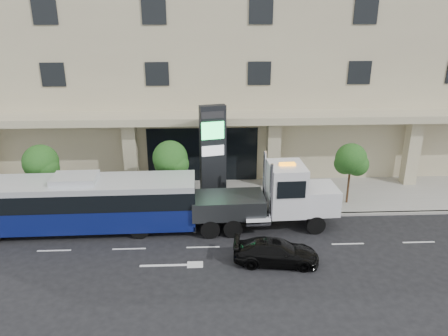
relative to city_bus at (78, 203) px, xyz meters
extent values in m
plane|color=black|center=(7.16, -0.81, -1.74)|extent=(120.00, 120.00, 0.00)
cube|color=gray|center=(7.16, 4.19, -1.66)|extent=(120.00, 6.00, 0.15)
cube|color=gray|center=(7.16, 1.19, -1.66)|extent=(120.00, 0.30, 0.15)
cube|color=tan|center=(7.16, 14.69, 8.26)|extent=(60.00, 15.00, 20.00)
cube|color=tan|center=(7.16, 5.99, 3.46)|extent=(60.00, 2.80, 0.50)
cube|color=black|center=(7.16, 7.16, 0.41)|extent=(8.00, 0.12, 4.00)
cube|color=tan|center=(2.16, 5.99, 0.86)|extent=(0.90, 0.90, 4.90)
cube|color=tan|center=(12.16, 5.99, 0.86)|extent=(0.90, 0.90, 4.90)
cube|color=tan|center=(22.16, 5.99, 0.86)|extent=(0.90, 0.90, 4.90)
cylinder|color=#422B19|center=(-2.84, 2.79, -0.19)|extent=(0.14, 0.14, 2.80)
sphere|color=#124017|center=(-2.84, 2.79, 1.53)|extent=(2.20, 2.20, 2.20)
sphere|color=#124017|center=(-2.49, 2.59, 1.21)|extent=(1.65, 1.65, 1.65)
sphere|color=#124017|center=(-3.14, 2.99, 1.13)|extent=(1.54, 1.54, 1.54)
cylinder|color=#422B19|center=(5.16, 2.79, -0.12)|extent=(0.14, 0.14, 2.94)
sphere|color=#124017|center=(5.16, 2.79, 1.69)|extent=(2.20, 2.20, 2.20)
sphere|color=#124017|center=(5.51, 2.59, 1.35)|extent=(1.65, 1.65, 1.65)
sphere|color=#124017|center=(4.86, 2.99, 1.27)|extent=(1.54, 1.54, 1.54)
cylinder|color=#422B19|center=(16.66, 2.79, -0.22)|extent=(0.14, 0.14, 2.73)
sphere|color=#124017|center=(16.66, 2.79, 1.45)|extent=(2.00, 2.00, 2.00)
sphere|color=#124017|center=(17.01, 2.59, 1.14)|extent=(1.50, 1.50, 1.50)
sphere|color=#124017|center=(16.36, 2.99, 1.06)|extent=(1.40, 1.40, 1.40)
cylinder|color=black|center=(-4.49, 1.09, -1.18)|extent=(1.13, 0.36, 1.12)
cylinder|color=black|center=(3.61, -1.11, -1.18)|extent=(1.13, 0.36, 1.12)
cylinder|color=black|center=(3.57, 1.24, -1.18)|extent=(1.13, 0.36, 1.12)
cube|color=#0C1656|center=(0.01, 0.00, -0.67)|extent=(13.49, 3.05, 1.34)
cube|color=black|center=(0.01, 0.00, 0.50)|extent=(13.49, 3.09, 1.01)
cube|color=silver|center=(0.01, 0.00, 1.17)|extent=(13.49, 3.05, 0.34)
cube|color=silver|center=(0.01, 0.00, 1.51)|extent=(2.50, 1.84, 0.34)
cube|color=#2D3033|center=(6.68, 0.12, -1.23)|extent=(0.19, 2.80, 0.34)
cube|color=#2D3033|center=(10.76, -0.11, -0.94)|extent=(8.49, 1.33, 0.40)
cube|color=white|center=(13.99, 0.01, 0.00)|extent=(2.08, 2.36, 1.49)
cube|color=silver|center=(14.99, 0.05, 0.00)|extent=(0.16, 1.99, 1.19)
cube|color=white|center=(12.00, -0.06, 0.70)|extent=(2.09, 2.56, 2.88)
cube|color=black|center=(12.95, -0.03, 1.15)|extent=(0.19, 2.19, 1.19)
cylinder|color=silver|center=(10.95, -1.20, 0.95)|extent=(0.19, 0.19, 3.38)
cylinder|color=silver|center=(10.87, 0.99, 0.95)|extent=(0.19, 0.19, 3.38)
cube|color=#2D3033|center=(8.62, -0.20, -0.20)|extent=(4.27, 2.55, 1.09)
cube|color=#2D3033|center=(6.24, -0.29, -0.79)|extent=(1.60, 0.34, 0.22)
cube|color=#2D3033|center=(5.64, -0.31, -1.19)|extent=(0.32, 1.80, 0.18)
cube|color=orange|center=(12.00, -0.06, 2.19)|extent=(0.91, 0.38, 0.14)
cylinder|color=black|center=(13.64, -1.05, -1.19)|extent=(1.11, 0.36, 1.09)
cylinder|color=black|center=(13.55, 1.04, -1.19)|extent=(1.11, 0.36, 1.09)
cylinder|color=black|center=(8.86, -1.23, -1.19)|extent=(1.11, 0.36, 1.09)
cylinder|color=black|center=(8.78, 0.86, -1.19)|extent=(1.11, 0.36, 1.09)
cylinder|color=black|center=(7.57, -1.28, -1.19)|extent=(1.11, 0.36, 1.09)
cylinder|color=black|center=(7.49, 0.80, -1.19)|extent=(1.11, 0.36, 1.09)
imported|color=black|center=(10.88, -3.99, -1.11)|extent=(4.50, 2.27, 1.25)
cube|color=black|center=(7.85, 3.15, 1.67)|extent=(1.71, 0.89, 6.52)
cube|color=#25DE63|center=(7.85, 2.84, 3.41)|extent=(1.39, 0.37, 1.09)
cube|color=silver|center=(7.85, 2.84, 2.10)|extent=(1.39, 0.37, 0.65)
cube|color=#262628|center=(7.85, 2.84, 4.39)|extent=(1.39, 0.37, 0.43)
camera|label=1|loc=(7.39, -23.12, 10.56)|focal=35.00mm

